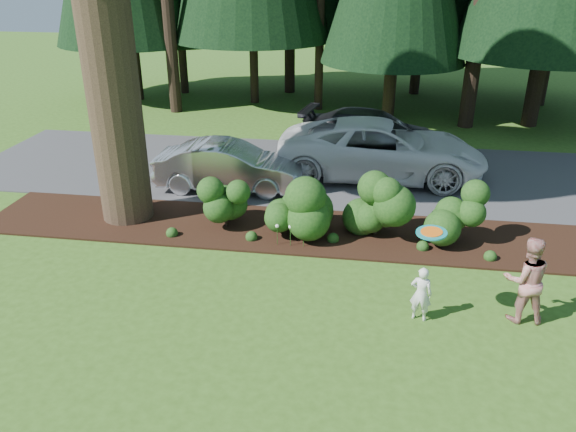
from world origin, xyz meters
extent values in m
plane|color=#345718|center=(0.00, 0.00, 0.00)|extent=(80.00, 80.00, 0.00)
cube|color=black|center=(0.00, 3.25, 0.03)|extent=(16.00, 2.50, 0.05)
cube|color=#38383A|center=(0.00, 7.50, 0.01)|extent=(22.00, 6.00, 0.03)
sphere|color=#193E13|center=(-2.00, 3.20, 0.66)|extent=(1.08, 1.08, 1.08)
cylinder|color=black|center=(-2.00, 3.20, 0.15)|extent=(0.08, 0.08, 0.30)
sphere|color=#193E13|center=(-0.20, 3.00, 0.94)|extent=(1.35, 1.35, 1.35)
cylinder|color=black|center=(-0.20, 3.00, 0.15)|extent=(0.08, 0.08, 0.30)
sphere|color=#193E13|center=(1.60, 3.30, 0.83)|extent=(1.26, 1.26, 1.26)
cylinder|color=black|center=(1.60, 3.30, 0.15)|extent=(0.08, 0.08, 0.30)
sphere|color=#193E13|center=(3.40, 3.10, 0.72)|extent=(1.17, 1.17, 1.17)
cylinder|color=black|center=(3.40, 3.10, 0.15)|extent=(0.08, 0.08, 0.30)
cylinder|color=#193E13|center=(-0.60, 2.40, 0.25)|extent=(0.01, 0.01, 0.50)
sphere|color=white|center=(-0.60, 2.40, 0.52)|extent=(0.09, 0.09, 0.09)
cylinder|color=#193E13|center=(-0.30, 2.40, 0.25)|extent=(0.01, 0.01, 0.50)
sphere|color=white|center=(-0.30, 2.40, 0.52)|extent=(0.09, 0.09, 0.09)
cylinder|color=#193E13|center=(0.00, 2.40, 0.25)|extent=(0.01, 0.01, 0.50)
sphere|color=white|center=(0.00, 2.40, 0.52)|extent=(0.09, 0.09, 0.09)
cylinder|color=black|center=(-1.00, 13.50, 4.38)|extent=(0.50, 0.50, 8.75)
imported|color=silver|center=(-2.52, 5.62, 0.71)|extent=(4.12, 1.50, 1.35)
imported|color=white|center=(1.71, 7.32, 0.87)|extent=(6.09, 2.86, 1.68)
imported|color=black|center=(1.43, 9.58, 0.73)|extent=(5.10, 2.75, 1.40)
imported|color=white|center=(2.42, -0.01, 0.53)|extent=(0.43, 0.33, 1.07)
imported|color=#A41517|center=(4.24, 0.27, 0.82)|extent=(0.84, 0.67, 1.65)
cylinder|color=teal|center=(2.46, -0.17, 1.84)|extent=(0.52, 0.52, 0.09)
cylinder|color=orange|center=(2.46, -0.17, 1.85)|extent=(0.36, 0.36, 0.06)
camera|label=1|loc=(1.35, -8.81, 5.98)|focal=35.00mm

